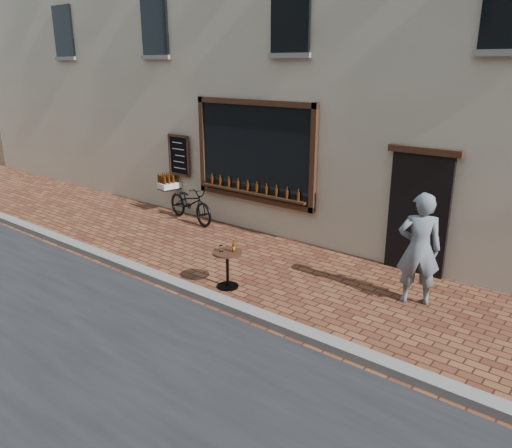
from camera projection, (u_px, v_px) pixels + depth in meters
The scene contains 6 objects.
ground at pixel (211, 309), 7.87m from camera, with size 90.00×90.00×0.00m, color #50271A.
kerb at pixel (219, 301), 8.00m from camera, with size 90.00×0.25×0.12m, color slate.
shop_building at pixel (405, 3), 11.18m from camera, with size 28.00×6.20×10.00m.
cargo_bicycle at pixel (190, 202), 12.17m from camera, with size 2.15×0.96×0.99m.
bistro_table at pixel (227, 262), 8.51m from camera, with size 0.51×0.51×0.88m.
pedestrian at pixel (419, 249), 7.83m from camera, with size 0.67×0.44×1.83m, color slate.
Camera 1 is at (4.99, -5.08, 3.68)m, focal length 35.00 mm.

